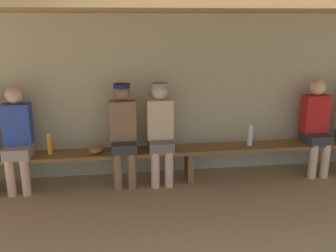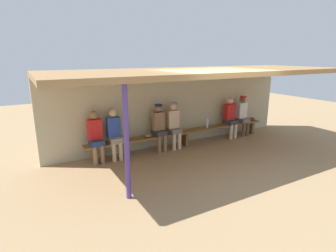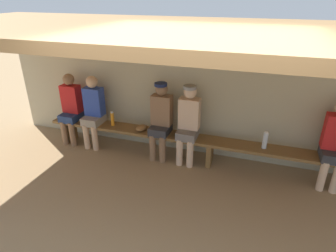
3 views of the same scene
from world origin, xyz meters
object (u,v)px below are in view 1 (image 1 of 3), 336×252
object	(u,v)px
player_with_sunglasses	(123,130)
player_shirtless_tan	(17,135)
bench	(189,153)
baseball_glove_dark_brown	(96,149)
water_bottle_blue	(50,145)
player_near_post	(316,124)
water_bottle_clear	(250,136)
player_rightmost	(160,128)

from	to	relation	value
player_with_sunglasses	player_shirtless_tan	bearing A→B (deg)	-179.98
bench	player_shirtless_tan	xyz separation A→B (m)	(-2.19, 0.00, 0.34)
player_shirtless_tan	baseball_glove_dark_brown	xyz separation A→B (m)	(0.96, -0.02, -0.22)
player_with_sunglasses	baseball_glove_dark_brown	xyz separation A→B (m)	(-0.35, -0.02, -0.24)
player_with_sunglasses	player_shirtless_tan	distance (m)	1.32
bench	water_bottle_blue	bearing A→B (deg)	179.70
player_near_post	water_bottle_blue	distance (m)	3.60
water_bottle_clear	water_bottle_blue	world-z (taller)	water_bottle_clear
bench	water_bottle_blue	world-z (taller)	water_bottle_blue
player_rightmost	player_near_post	size ratio (longest dim) A/B	1.01
water_bottle_blue	water_bottle_clear	bearing A→B (deg)	-0.17
player_rightmost	baseball_glove_dark_brown	bearing A→B (deg)	-178.81
player_with_sunglasses	water_bottle_blue	distance (m)	0.95
water_bottle_clear	baseball_glove_dark_brown	xyz separation A→B (m)	(-2.07, -0.02, -0.09)
player_rightmost	player_shirtless_tan	world-z (taller)	player_rightmost
player_with_sunglasses	player_rightmost	bearing A→B (deg)	0.00
player_rightmost	player_near_post	xyz separation A→B (m)	(2.17, -0.00, -0.02)
player_near_post	water_bottle_clear	xyz separation A→B (m)	(-0.94, -0.00, -0.13)
player_rightmost	water_bottle_blue	xyz separation A→B (m)	(-1.42, 0.01, -0.16)
baseball_glove_dark_brown	water_bottle_clear	bearing A→B (deg)	-68.11
player_with_sunglasses	player_rightmost	distance (m)	0.48
player_with_sunglasses	water_bottle_blue	bearing A→B (deg)	179.64
bench	player_with_sunglasses	world-z (taller)	player_with_sunglasses
player_shirtless_tan	player_rightmost	bearing A→B (deg)	0.02
player_with_sunglasses	water_bottle_clear	distance (m)	1.72
bench	water_bottle_clear	bearing A→B (deg)	0.10
bench	player_shirtless_tan	distance (m)	2.22
water_bottle_clear	water_bottle_blue	xyz separation A→B (m)	(-2.65, 0.01, -0.01)
bench	player_near_post	bearing A→B (deg)	0.10
water_bottle_blue	baseball_glove_dark_brown	xyz separation A→B (m)	(0.58, -0.02, -0.08)
baseball_glove_dark_brown	water_bottle_blue	bearing A→B (deg)	109.18
bench	player_rightmost	size ratio (longest dim) A/B	4.46
player_near_post	player_shirtless_tan	xyz separation A→B (m)	(-3.97, 0.00, 0.00)
bench	player_with_sunglasses	size ratio (longest dim) A/B	4.46
player_with_sunglasses	player_shirtless_tan	size ratio (longest dim) A/B	1.01
player_rightmost	water_bottle_clear	distance (m)	1.24
player_rightmost	water_bottle_clear	xyz separation A→B (m)	(1.23, -0.00, -0.15)
water_bottle_clear	baseball_glove_dark_brown	size ratio (longest dim) A/B	1.18
bench	water_bottle_clear	xyz separation A→B (m)	(0.84, 0.00, 0.21)
water_bottle_blue	player_rightmost	bearing A→B (deg)	-0.23
player_near_post	baseball_glove_dark_brown	world-z (taller)	player_near_post
player_rightmost	player_shirtless_tan	size ratio (longest dim) A/B	1.01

